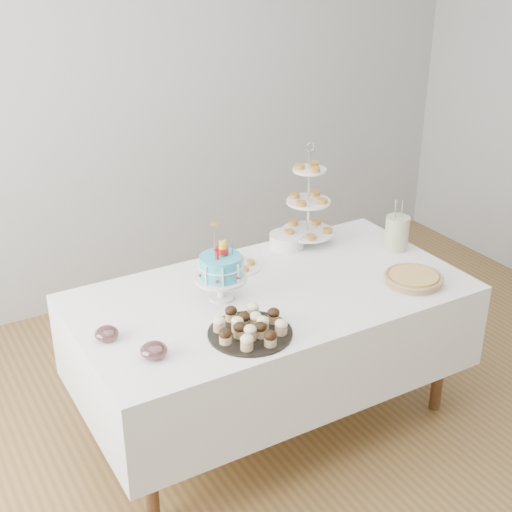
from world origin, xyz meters
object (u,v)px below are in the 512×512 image
utensil_pitcher (397,232)px  tiered_stand (308,202)px  birthday_cake (221,279)px  table (271,331)px  cupcake_tray (250,326)px  pastry_plate (238,265)px  plate_stack (287,240)px  jam_bowl_a (154,351)px  pie (413,278)px  jam_bowl_b (107,334)px

utensil_pitcher → tiered_stand: bearing=124.4°
birthday_cake → table: bearing=-34.7°
table → cupcake_tray: size_ratio=5.15×
pastry_plate → utensil_pitcher: utensil_pitcher is taller
plate_stack → jam_bowl_a: (-1.06, -0.65, -0.01)m
table → pie: size_ratio=6.55×
birthday_cake → tiered_stand: 0.80m
birthday_cake → plate_stack: 0.69m
table → birthday_cake: 0.42m
jam_bowl_b → plate_stack: bearing=19.6°
cupcake_tray → table: bearing=45.6°
cupcake_tray → pie: cupcake_tray is taller
plate_stack → pastry_plate: size_ratio=0.83×
table → tiered_stand: (0.47, 0.39, 0.47)m
tiered_stand → plate_stack: tiered_stand is taller
tiered_stand → table: bearing=-140.2°
pie → jam_bowl_a: (-1.37, 0.03, 0.01)m
birthday_cake → jam_bowl_a: 0.56m
plate_stack → jam_bowl_a: bearing=-148.6°
cupcake_tray → tiered_stand: size_ratio=0.65×
jam_bowl_a → utensil_pitcher: size_ratio=0.40×
tiered_stand → jam_bowl_b: (-1.31, -0.41, -0.21)m
cupcake_tray → plate_stack: (0.63, 0.69, -0.00)m
pie → jam_bowl_a: jam_bowl_a is taller
tiered_stand → pastry_plate: bearing=-169.9°
tiered_stand → jam_bowl_a: tiered_stand is taller
birthday_cake → cupcake_tray: (-0.04, -0.35, -0.06)m
jam_bowl_b → birthday_cake: bearing=7.0°
pie → jam_bowl_b: size_ratio=2.80×
cupcake_tray → utensil_pitcher: (1.13, 0.37, 0.06)m
tiered_stand → jam_bowl_a: (-1.19, -0.64, -0.21)m
cupcake_tray → plate_stack: cupcake_tray is taller
birthday_cake → utensil_pitcher: 1.09m
pie → pastry_plate: 0.89m
table → utensil_pitcher: (0.84, 0.08, 0.33)m
plate_stack → jam_bowl_b: plate_stack is taller
jam_bowl_b → table: bearing=1.3°
utensil_pitcher → pie: bearing=-132.8°
jam_bowl_b → pastry_plate: bearing=21.5°
pastry_plate → table: bearing=-86.6°
cupcake_tray → jam_bowl_a: cupcake_tray is taller
cupcake_tray → jam_bowl_a: bearing=174.1°
cupcake_tray → jam_bowl_a: (-0.43, 0.04, -0.01)m
table → jam_bowl_a: size_ratio=16.72×
birthday_cake → pastry_plate: bearing=25.3°
birthday_cake → pastry_plate: birthday_cake is taller
table → jam_bowl_a: jam_bowl_a is taller
birthday_cake → pie: 0.96m
plate_stack → jam_bowl_b: 1.25m
jam_bowl_a → jam_bowl_b: 0.26m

